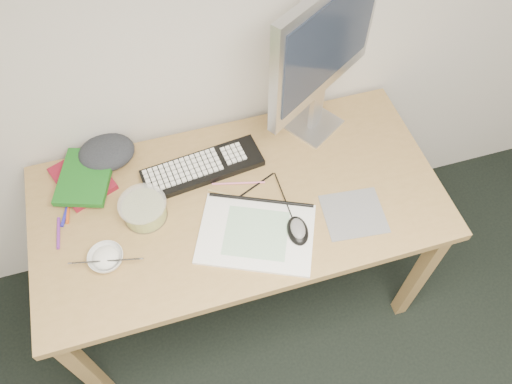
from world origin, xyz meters
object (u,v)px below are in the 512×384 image
(keyboard, at_px, (203,168))
(monitor, at_px, (325,46))
(desk, at_px, (239,212))
(sketchpad, at_px, (256,234))
(rice_bowl, at_px, (106,258))

(keyboard, distance_m, monitor, 0.59)
(keyboard, bearing_deg, monitor, 4.35)
(desk, relative_size, keyboard, 3.29)
(sketchpad, distance_m, rice_bowl, 0.48)
(desk, relative_size, monitor, 2.34)
(keyboard, bearing_deg, desk, -67.33)
(monitor, bearing_deg, keyboard, 158.43)
(monitor, distance_m, rice_bowl, 0.96)
(sketchpad, distance_m, monitor, 0.64)
(sketchpad, bearing_deg, keyboard, 133.63)
(keyboard, distance_m, rice_bowl, 0.45)
(sketchpad, distance_m, keyboard, 0.32)
(monitor, height_order, rice_bowl, monitor)
(desk, distance_m, keyboard, 0.20)
(sketchpad, xyz_separation_m, monitor, (0.34, 0.39, 0.37))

